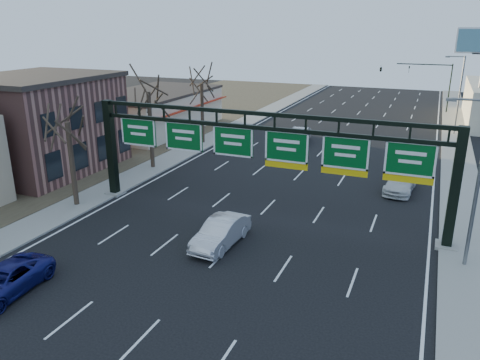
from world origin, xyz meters
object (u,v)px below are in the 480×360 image
at_px(car_blue_suv, 4,281).
at_px(car_silver_sedan, 221,232).
at_px(car_white_wagon, 401,182).
at_px(sign_gantry, 262,151).

height_order(car_blue_suv, car_silver_sedan, car_silver_sedan).
bearing_deg(car_white_wagon, sign_gantry, -127.12).
distance_m(sign_gantry, car_silver_sedan, 6.15).
relative_size(sign_gantry, car_blue_suv, 4.87).
bearing_deg(sign_gantry, car_silver_sedan, -98.81).
xyz_separation_m(sign_gantry, car_silver_sedan, (-0.74, -4.75, -3.83)).
distance_m(sign_gantry, car_blue_suv, 16.26).
relative_size(car_blue_suv, car_white_wagon, 1.02).
height_order(sign_gantry, car_white_wagon, sign_gantry).
xyz_separation_m(car_blue_suv, car_silver_sedan, (7.42, 8.76, 0.10)).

